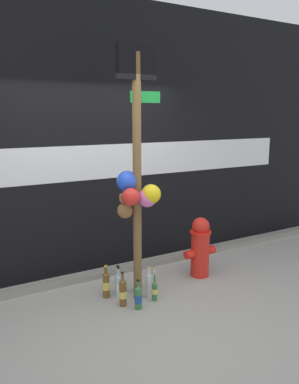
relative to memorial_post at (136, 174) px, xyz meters
name	(u,v)px	position (x,y,z in m)	size (l,w,h in m)	color
ground_plane	(137,311)	(-0.13, -0.26, -1.46)	(14.00, 14.00, 0.00)	#9E9B93
building_wall	(85,139)	(-0.13, 1.16, 0.32)	(10.00, 0.21, 3.57)	black
curb_strip	(100,274)	(-0.13, 0.77, -1.42)	(8.00, 0.12, 0.08)	gray
memorial_post	(136,174)	(0.00, 0.00, 0.00)	(0.52, 0.45, 2.80)	brown
fire_hydrant	(200,247)	(1.03, 0.17, -1.07)	(0.46, 0.28, 0.79)	red
bottle_0	(137,281)	(0.10, 0.19, -1.34)	(0.07, 0.07, 0.32)	#337038
bottle_1	(138,297)	(-0.10, -0.22, -1.33)	(0.08, 0.08, 0.34)	#337038
bottle_2	(119,285)	(-0.16, 0.16, -1.33)	(0.06, 0.06, 0.35)	#B2DBEA
bottle_3	(154,281)	(0.28, 0.10, -1.35)	(0.06, 0.06, 0.27)	silver
bottle_4	(155,291)	(0.15, -0.14, -1.34)	(0.06, 0.06, 0.33)	#337038
bottle_5	(123,292)	(-0.22, -0.07, -1.30)	(0.08, 0.08, 0.40)	brown
bottle_6	(149,284)	(0.14, -0.03, -1.31)	(0.06, 0.06, 0.37)	silver
bottle_7	(106,284)	(-0.29, 0.21, -1.30)	(0.08, 0.08, 0.39)	brown
bottle_8	(118,282)	(-0.13, 0.25, -1.33)	(0.07, 0.07, 0.34)	#B2DBEA
litter_0	(197,270)	(1.10, 0.31, -1.46)	(0.11, 0.05, 0.01)	#8C99B2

